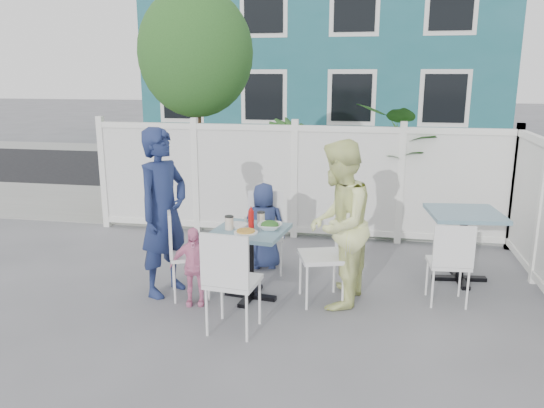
% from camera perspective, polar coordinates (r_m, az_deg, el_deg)
% --- Properties ---
extents(ground, '(80.00, 80.00, 0.00)m').
position_cam_1_polar(ground, '(5.47, -2.44, -10.91)').
color(ground, slate).
extents(near_sidewalk, '(24.00, 2.60, 0.01)m').
position_cam_1_polar(near_sidewalk, '(9.00, 3.05, -0.85)').
color(near_sidewalk, gray).
rests_on(near_sidewalk, ground).
extents(street, '(24.00, 5.00, 0.01)m').
position_cam_1_polar(street, '(12.59, 5.33, 3.36)').
color(street, black).
rests_on(street, ground).
extents(far_sidewalk, '(24.00, 1.60, 0.01)m').
position_cam_1_polar(far_sidewalk, '(15.64, 6.43, 5.40)').
color(far_sidewalk, gray).
rests_on(far_sidewalk, ground).
extents(building, '(11.00, 6.00, 6.00)m').
position_cam_1_polar(building, '(18.91, 5.95, 15.97)').
color(building, '#1F5E66').
rests_on(building, ground).
extents(fence_back, '(5.86, 0.08, 1.60)m').
position_cam_1_polar(fence_back, '(7.46, 2.43, 2.22)').
color(fence_back, white).
rests_on(fence_back, ground).
extents(tree, '(1.80, 1.62, 3.59)m').
position_cam_1_polar(tree, '(8.59, -8.25, 15.75)').
color(tree, '#382316').
rests_on(tree, ground).
extents(utility_cabinet, '(0.73, 0.55, 1.29)m').
position_cam_1_polar(utility_cabinet, '(9.54, -9.11, 3.78)').
color(utility_cabinet, yellow).
rests_on(utility_cabinet, ground).
extents(potted_shrub_a, '(1.25, 1.25, 1.63)m').
position_cam_1_polar(potted_shrub_a, '(8.15, 2.18, 3.43)').
color(potted_shrub_a, '#26551E').
rests_on(potted_shrub_a, ground).
extents(potted_shrub_b, '(2.24, 2.24, 1.89)m').
position_cam_1_polar(potted_shrub_b, '(7.95, 13.36, 3.75)').
color(potted_shrub_b, '#26551E').
rests_on(potted_shrub_b, ground).
extents(main_table, '(0.79, 0.79, 0.75)m').
position_cam_1_polar(main_table, '(5.45, -2.39, -4.43)').
color(main_table, '#486B88').
rests_on(main_table, ground).
extents(spare_table, '(0.85, 0.85, 0.81)m').
position_cam_1_polar(spare_table, '(6.27, 19.91, -2.39)').
color(spare_table, '#486B88').
rests_on(spare_table, ground).
extents(chair_left, '(0.54, 0.55, 0.93)m').
position_cam_1_polar(chair_left, '(5.59, -9.72, -4.54)').
color(chair_left, white).
rests_on(chair_left, ground).
extents(chair_right, '(0.55, 0.56, 0.99)m').
position_cam_1_polar(chair_right, '(5.41, 6.27, -4.66)').
color(chair_right, white).
rests_on(chair_right, ground).
extents(chair_back, '(0.49, 0.48, 0.94)m').
position_cam_1_polar(chair_back, '(6.27, -0.69, -2.29)').
color(chair_back, white).
rests_on(chair_back, ground).
extents(chair_near, '(0.48, 0.47, 0.97)m').
position_cam_1_polar(chair_near, '(4.72, -4.58, -7.64)').
color(chair_near, white).
rests_on(chair_near, ground).
extents(chair_spare, '(0.42, 0.41, 0.87)m').
position_cam_1_polar(chair_spare, '(5.58, 18.65, -5.53)').
color(chair_spare, white).
rests_on(chair_spare, ground).
extents(man, '(0.63, 0.75, 1.77)m').
position_cam_1_polar(man, '(5.63, -11.60, -0.89)').
color(man, navy).
rests_on(man, ground).
extents(woman, '(0.76, 0.91, 1.68)m').
position_cam_1_polar(woman, '(5.28, 7.12, -2.19)').
color(woman, '#E4F551').
rests_on(woman, ground).
extents(boy, '(0.57, 0.44, 1.04)m').
position_cam_1_polar(boy, '(6.32, -0.87, -2.38)').
color(boy, navy).
rests_on(boy, ground).
extents(toddler, '(0.51, 0.30, 0.81)m').
position_cam_1_polar(toddler, '(5.42, -8.44, -6.64)').
color(toddler, pink).
rests_on(toddler, ground).
extents(plate_main, '(0.24, 0.24, 0.02)m').
position_cam_1_polar(plate_main, '(5.27, -2.83, -3.07)').
color(plate_main, white).
rests_on(plate_main, main_table).
extents(plate_side, '(0.24, 0.24, 0.02)m').
position_cam_1_polar(plate_side, '(5.54, -3.85, -2.25)').
color(plate_side, white).
rests_on(plate_side, main_table).
extents(salad_bowl, '(0.25, 0.25, 0.06)m').
position_cam_1_polar(salad_bowl, '(5.39, -0.23, -2.42)').
color(salad_bowl, white).
rests_on(salad_bowl, main_table).
extents(coffee_cup_a, '(0.09, 0.09, 0.13)m').
position_cam_1_polar(coffee_cup_a, '(5.39, -4.62, -2.08)').
color(coffee_cup_a, beige).
rests_on(coffee_cup_a, main_table).
extents(coffee_cup_b, '(0.08, 0.08, 0.12)m').
position_cam_1_polar(coffee_cup_b, '(5.57, -1.20, -1.56)').
color(coffee_cup_b, beige).
rests_on(coffee_cup_b, main_table).
extents(ketchup_bottle, '(0.06, 0.06, 0.19)m').
position_cam_1_polar(ketchup_bottle, '(5.41, -2.26, -1.68)').
color(ketchup_bottle, '#AA100F').
rests_on(ketchup_bottle, main_table).
extents(salt_shaker, '(0.03, 0.03, 0.06)m').
position_cam_1_polar(salt_shaker, '(5.65, -2.86, -1.66)').
color(salt_shaker, white).
rests_on(salt_shaker, main_table).
extents(pepper_shaker, '(0.03, 0.03, 0.07)m').
position_cam_1_polar(pepper_shaker, '(5.65, -2.47, -1.62)').
color(pepper_shaker, black).
rests_on(pepper_shaker, main_table).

